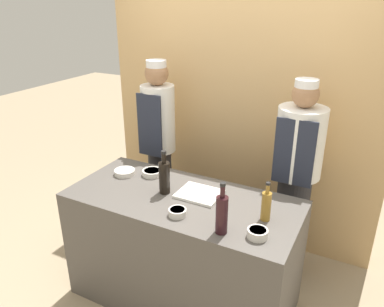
{
  "coord_description": "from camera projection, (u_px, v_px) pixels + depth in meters",
  "views": [
    {
      "loc": [
        1.13,
        -2.01,
        2.21
      ],
      "look_at": [
        0.0,
        0.15,
        1.18
      ],
      "focal_mm": 35.0,
      "sensor_mm": 36.0,
      "label": 1
    }
  ],
  "objects": [
    {
      "name": "sauce_bowl_green",
      "position": [
        125.0,
        172.0,
        2.96
      ],
      "size": [
        0.16,
        0.16,
        0.04
      ],
      "color": "silver",
      "rests_on": "counter"
    },
    {
      "name": "bottle_vinegar",
      "position": [
        266.0,
        205.0,
        2.34
      ],
      "size": [
        0.06,
        0.06,
        0.26
      ],
      "color": "olive",
      "rests_on": "counter"
    },
    {
      "name": "sauce_bowl_brown",
      "position": [
        177.0,
        212.0,
        2.41
      ],
      "size": [
        0.12,
        0.12,
        0.05
      ],
      "color": "silver",
      "rests_on": "counter"
    },
    {
      "name": "chef_right",
      "position": [
        296.0,
        177.0,
        2.93
      ],
      "size": [
        0.37,
        0.37,
        1.67
      ],
      "color": "#28282D",
      "rests_on": "ground_plane"
    },
    {
      "name": "chef_left",
      "position": [
        159.0,
        144.0,
        3.45
      ],
      "size": [
        0.3,
        0.3,
        1.71
      ],
      "color": "#28282D",
      "rests_on": "ground_plane"
    },
    {
      "name": "sauce_bowl_orange",
      "position": [
        152.0,
        172.0,
        2.95
      ],
      "size": [
        0.15,
        0.15,
        0.04
      ],
      "color": "silver",
      "rests_on": "counter"
    },
    {
      "name": "ground_plane",
      "position": [
        183.0,
        296.0,
        2.98
      ],
      "size": [
        14.0,
        14.0,
        0.0
      ],
      "primitive_type": "plane",
      "color": "tan"
    },
    {
      "name": "counter",
      "position": [
        183.0,
        250.0,
        2.8
      ],
      "size": [
        1.65,
        0.76,
        0.9
      ],
      "color": "#514C47",
      "rests_on": "ground_plane"
    },
    {
      "name": "bottle_wine",
      "position": [
        222.0,
        214.0,
        2.19
      ],
      "size": [
        0.07,
        0.07,
        0.33
      ],
      "color": "black",
      "rests_on": "counter"
    },
    {
      "name": "cutting_board",
      "position": [
        199.0,
        194.0,
        2.66
      ],
      "size": [
        0.3,
        0.25,
        0.02
      ],
      "color": "white",
      "rests_on": "counter"
    },
    {
      "name": "cabinet_wall",
      "position": [
        241.0,
        115.0,
        3.42
      ],
      "size": [
        2.56,
        0.18,
        2.4
      ],
      "color": "tan",
      "rests_on": "ground_plane"
    },
    {
      "name": "bottle_soy",
      "position": [
        164.0,
        177.0,
        2.65
      ],
      "size": [
        0.08,
        0.08,
        0.32
      ],
      "color": "black",
      "rests_on": "counter"
    },
    {
      "name": "sauce_bowl_white",
      "position": [
        258.0,
        233.0,
        2.19
      ],
      "size": [
        0.12,
        0.12,
        0.05
      ],
      "color": "silver",
      "rests_on": "counter"
    }
  ]
}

